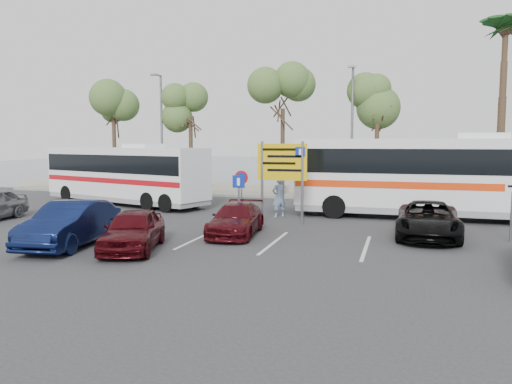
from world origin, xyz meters
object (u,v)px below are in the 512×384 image
(street_lamp_right, at_px, (352,126))
(car_blue, at_px, (71,224))
(coach_bus_right, at_px, (435,179))
(suv_black, at_px, (428,220))
(direction_sign, at_px, (282,168))
(street_lamp_left, at_px, (161,127))
(coach_bus_left, at_px, (124,176))
(car_red, at_px, (133,230))
(car_maroon, at_px, (236,220))
(pedestrian_far, at_px, (309,194))
(pedestrian_near, at_px, (279,197))

(street_lamp_right, distance_m, car_blue, 19.13)
(coach_bus_right, distance_m, car_blue, 15.93)
(suv_black, bearing_deg, direction_sign, 165.78)
(street_lamp_left, height_order, coach_bus_left, street_lamp_left)
(street_lamp_right, relative_size, coach_bus_left, 0.71)
(street_lamp_left, distance_m, coach_bus_right, 19.06)
(street_lamp_left, xyz_separation_m, suv_black, (17.00, -12.02, -3.93))
(direction_sign, bearing_deg, car_red, -117.34)
(direction_sign, height_order, coach_bus_right, coach_bus_right)
(coach_bus_right, height_order, suv_black, coach_bus_right)
(coach_bus_right, distance_m, car_red, 14.16)
(suv_black, bearing_deg, car_blue, -155.55)
(street_lamp_left, relative_size, car_maroon, 1.94)
(car_blue, bearing_deg, direction_sign, 41.60)
(coach_bus_right, xyz_separation_m, suv_black, (-0.50, -5.00, -1.17))
(car_maroon, bearing_deg, street_lamp_right, 71.38)
(street_lamp_left, relative_size, street_lamp_right, 1.00)
(car_red, bearing_deg, car_blue, 163.67)
(car_maroon, height_order, suv_black, suv_black)
(street_lamp_left, xyz_separation_m, car_maroon, (9.94, -13.49, -4.00))
(street_lamp_left, relative_size, coach_bus_left, 0.71)
(street_lamp_right, relative_size, direction_sign, 2.23)
(coach_bus_left, distance_m, pedestrian_far, 10.96)
(suv_black, bearing_deg, car_red, -150.55)
(coach_bus_left, bearing_deg, pedestrian_far, -4.73)
(car_maroon, bearing_deg, pedestrian_near, 78.53)
(street_lamp_right, relative_size, car_maroon, 1.94)
(pedestrian_far, bearing_deg, coach_bus_right, -114.73)
(car_maroon, distance_m, pedestrian_near, 5.01)
(car_blue, height_order, pedestrian_near, pedestrian_near)
(suv_black, distance_m, pedestrian_far, 7.37)
(suv_black, relative_size, pedestrian_near, 2.48)
(street_lamp_left, relative_size, direction_sign, 2.23)
(street_lamp_left, relative_size, car_blue, 1.72)
(suv_black, height_order, pedestrian_near, pedestrian_near)
(street_lamp_right, height_order, coach_bus_left, street_lamp_right)
(coach_bus_left, bearing_deg, street_lamp_right, 26.41)
(street_lamp_left, height_order, pedestrian_near, street_lamp_left)
(pedestrian_near, bearing_deg, coach_bus_right, 148.48)
(coach_bus_left, relative_size, suv_black, 2.34)
(direction_sign, height_order, car_red, direction_sign)
(street_lamp_left, height_order, coach_bus_right, street_lamp_left)
(car_blue, bearing_deg, pedestrian_far, 49.97)
(car_red, bearing_deg, coach_bus_right, 28.79)
(street_lamp_left, height_order, street_lamp_right, same)
(coach_bus_right, height_order, pedestrian_near, coach_bus_right)
(street_lamp_right, relative_size, pedestrian_near, 4.11)
(coach_bus_right, height_order, car_maroon, coach_bus_right)
(car_red, relative_size, suv_black, 0.83)
(car_red, xyz_separation_m, pedestrian_far, (4.05, 10.00, 0.30))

